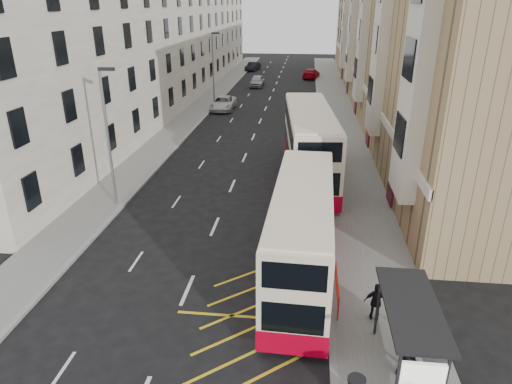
# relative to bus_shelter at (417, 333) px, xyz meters

# --- Properties ---
(ground) EXTENTS (200.00, 200.00, 0.00)m
(ground) POSITION_rel_bus_shelter_xyz_m (-8.34, 0.39, -2.14)
(ground) COLOR black
(ground) RESTS_ON ground
(pavement_right) EXTENTS (4.00, 120.00, 0.15)m
(pavement_right) POSITION_rel_bus_shelter_xyz_m (-0.34, 30.39, -2.06)
(pavement_right) COLOR slate
(pavement_right) RESTS_ON ground
(pavement_left) EXTENTS (3.00, 120.00, 0.15)m
(pavement_left) POSITION_rel_bus_shelter_xyz_m (-15.84, 30.39, -2.06)
(pavement_left) COLOR slate
(pavement_left) RESTS_ON ground
(kerb_right) EXTENTS (0.25, 120.00, 0.15)m
(kerb_right) POSITION_rel_bus_shelter_xyz_m (-2.34, 30.39, -2.06)
(kerb_right) COLOR gray
(kerb_right) RESTS_ON ground
(kerb_left) EXTENTS (0.25, 120.00, 0.15)m
(kerb_left) POSITION_rel_bus_shelter_xyz_m (-14.34, 30.39, -2.06)
(kerb_left) COLOR gray
(kerb_left) RESTS_ON ground
(road_markings) EXTENTS (10.00, 110.00, 0.01)m
(road_markings) POSITION_rel_bus_shelter_xyz_m (-8.34, 45.39, -2.13)
(road_markings) COLOR silver
(road_markings) RESTS_ON ground
(terrace_right) EXTENTS (10.75, 79.00, 15.25)m
(terrace_right) POSITION_rel_bus_shelter_xyz_m (6.54, 45.77, 5.38)
(terrace_right) COLOR #988258
(terrace_right) RESTS_ON ground
(terrace_left) EXTENTS (9.18, 79.00, 13.25)m
(terrace_left) POSITION_rel_bus_shelter_xyz_m (-21.77, 45.89, 4.38)
(terrace_left) COLOR white
(terrace_left) RESTS_ON ground
(bus_shelter) EXTENTS (1.65, 4.25, 2.70)m
(bus_shelter) POSITION_rel_bus_shelter_xyz_m (0.00, 0.00, 0.00)
(bus_shelter) COLOR black
(bus_shelter) RESTS_ON pavement_right
(guard_railing) EXTENTS (0.06, 6.56, 1.01)m
(guard_railing) POSITION_rel_bus_shelter_xyz_m (-2.09, 6.14, -1.28)
(guard_railing) COLOR red
(guard_railing) RESTS_ON pavement_right
(street_lamp_near) EXTENTS (0.93, 0.18, 8.00)m
(street_lamp_near) POSITION_rel_bus_shelter_xyz_m (-14.69, 12.39, 2.50)
(street_lamp_near) COLOR gray
(street_lamp_near) RESTS_ON pavement_left
(street_lamp_far) EXTENTS (0.93, 0.18, 8.00)m
(street_lamp_far) POSITION_rel_bus_shelter_xyz_m (-14.69, 42.39, 2.50)
(street_lamp_far) COLOR gray
(street_lamp_far) RESTS_ON pavement_left
(double_decker_front) EXTENTS (2.79, 10.78, 4.27)m
(double_decker_front) POSITION_rel_bus_shelter_xyz_m (-3.59, 5.97, 0.04)
(double_decker_front) COLOR beige
(double_decker_front) RESTS_ON ground
(double_decker_rear) EXTENTS (3.89, 12.50, 4.91)m
(double_decker_rear) POSITION_rel_bus_shelter_xyz_m (-3.34, 18.05, 0.36)
(double_decker_rear) COLOR beige
(double_decker_rear) RESTS_ON ground
(pedestrian_mid) EXTENTS (0.95, 0.75, 1.90)m
(pedestrian_mid) POSITION_rel_bus_shelter_xyz_m (0.09, 0.33, -1.04)
(pedestrian_mid) COLOR black
(pedestrian_mid) RESTS_ON pavement_right
(pedestrian_far) EXTENTS (0.94, 0.47, 1.55)m
(pedestrian_far) POSITION_rel_bus_shelter_xyz_m (-0.68, 3.14, -1.21)
(pedestrian_far) COLOR black
(pedestrian_far) RESTS_ON pavement_right
(white_van) EXTENTS (2.49, 5.38, 1.49)m
(white_van) POSITION_rel_bus_shelter_xyz_m (-13.06, 39.18, -1.39)
(white_van) COLOR silver
(white_van) RESTS_ON ground
(car_silver) EXTENTS (1.91, 4.66, 1.58)m
(car_silver) POSITION_rel_bus_shelter_xyz_m (-10.93, 54.77, -1.35)
(car_silver) COLOR #95989C
(car_silver) RESTS_ON ground
(car_dark) EXTENTS (2.49, 4.70, 1.47)m
(car_dark) POSITION_rel_bus_shelter_xyz_m (-13.47, 71.11, -1.40)
(car_dark) COLOR black
(car_dark) RESTS_ON ground
(car_red) EXTENTS (3.01, 5.56, 1.53)m
(car_red) POSITION_rel_bus_shelter_xyz_m (-3.21, 63.37, -1.37)
(car_red) COLOR #9B0111
(car_red) RESTS_ON ground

